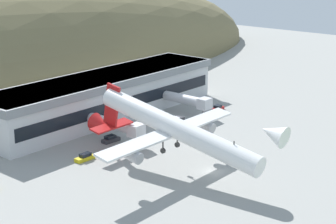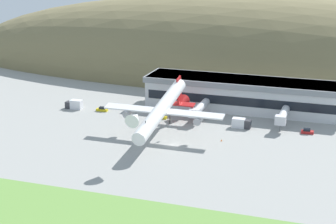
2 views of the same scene
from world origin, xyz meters
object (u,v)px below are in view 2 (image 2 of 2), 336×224
at_px(jetway_0, 199,108).
at_px(traffic_cone_0, 221,140).
at_px(service_car_3, 197,116).
at_px(fuel_truck, 74,105).
at_px(service_car_0, 161,117).
at_px(cargo_airplane, 162,109).
at_px(service_car_2, 102,109).
at_px(service_car_1, 307,131).
at_px(terminal_building, 245,93).
at_px(box_truck, 241,123).
at_px(jetway_1, 283,116).

relative_size(jetway_0, traffic_cone_0, 28.24).
height_order(service_car_3, fuel_truck, fuel_truck).
distance_m(service_car_0, traffic_cone_0, 29.55).
distance_m(cargo_airplane, service_car_2, 36.88).
distance_m(service_car_1, traffic_cone_0, 28.63).
bearing_deg(terminal_building, cargo_airplane, -115.41).
relative_size(terminal_building, traffic_cone_0, 124.42).
height_order(service_car_1, service_car_2, service_car_1).
bearing_deg(fuel_truck, traffic_cone_0, -15.89).
xyz_separation_m(cargo_airplane, traffic_cone_0, (18.03, 2.91, -8.86)).
xyz_separation_m(cargo_airplane, service_car_1, (42.05, 18.48, -8.49)).
height_order(service_car_2, fuel_truck, fuel_truck).
xyz_separation_m(cargo_airplane, service_car_3, (4.68, 22.68, -8.48)).
bearing_deg(traffic_cone_0, terminal_building, 89.75).
relative_size(jetway_0, box_truck, 2.66).
bearing_deg(cargo_airplane, terminal_building, 64.59).
relative_size(jetway_0, service_car_1, 4.06).
bearing_deg(service_car_3, fuel_truck, -176.08).
bearing_deg(service_car_2, service_car_0, -3.82).
xyz_separation_m(service_car_0, traffic_cone_0, (25.07, -15.64, -0.35)).
distance_m(jetway_1, service_car_3, 29.20).
height_order(service_car_1, traffic_cone_0, service_car_1).
bearing_deg(box_truck, jetway_1, 20.69).
relative_size(terminal_building, service_car_3, 16.02).
distance_m(terminal_building, traffic_cone_0, 35.88).
distance_m(jetway_0, fuel_truck, 46.52).
distance_m(service_car_3, box_truck, 17.29).
bearing_deg(service_car_0, jetway_0, 12.59).
distance_m(jetway_0, box_truck, 15.97).
bearing_deg(service_car_2, fuel_truck, -177.43).
bearing_deg(jetway_1, service_car_3, 179.04).
height_order(cargo_airplane, service_car_0, cargo_airplane).
relative_size(box_truck, traffic_cone_0, 10.62).
relative_size(jetway_1, service_car_0, 3.31).
xyz_separation_m(terminal_building, jetway_1, (15.50, -16.09, -2.32)).
height_order(terminal_building, service_car_1, terminal_building).
bearing_deg(traffic_cone_0, service_car_0, 148.04).
xyz_separation_m(service_car_2, fuel_truck, (-10.79, -0.48, 0.91)).
height_order(terminal_building, jetway_0, terminal_building).
distance_m(jetway_1, fuel_truck, 74.32).
bearing_deg(service_car_1, service_car_3, 173.59).
xyz_separation_m(jetway_1, traffic_cone_0, (-15.66, -19.28, -3.71)).
bearing_deg(traffic_cone_0, cargo_airplane, -170.82).
height_order(jetway_0, service_car_0, jetway_0).
height_order(cargo_airplane, box_truck, cargo_airplane).
xyz_separation_m(terminal_building, service_car_0, (-25.22, -19.73, -5.68)).
bearing_deg(service_car_2, terminal_building, 20.80).
bearing_deg(box_truck, fuel_truck, 178.03).
bearing_deg(service_car_1, service_car_2, 178.73).
distance_m(service_car_1, service_car_2, 71.82).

